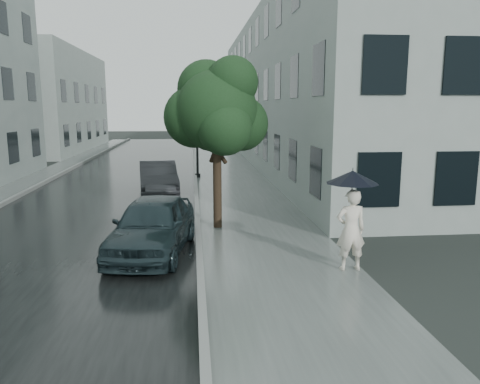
{
  "coord_description": "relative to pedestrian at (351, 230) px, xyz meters",
  "views": [
    {
      "loc": [
        -1.69,
        -10.54,
        3.54
      ],
      "look_at": [
        -0.45,
        1.65,
        1.3
      ],
      "focal_mm": 35.0,
      "sensor_mm": 36.0,
      "label": 1
    }
  ],
  "objects": [
    {
      "name": "car_far",
      "position": [
        -4.81,
        9.48,
        -0.22
      ],
      "size": [
        1.92,
        4.25,
        1.35
      ],
      "primitive_type": "imported",
      "rotation": [
        0.0,
        0.0,
        0.12
      ],
      "color": "#25272B",
      "rests_on": "ground"
    },
    {
      "name": "building_near",
      "position": [
        3.77,
        20.5,
        3.6
      ],
      "size": [
        7.02,
        36.0,
        9.0
      ],
      "color": "gray",
      "rests_on": "ground"
    },
    {
      "name": "street_tree",
      "position": [
        -2.68,
        4.09,
        2.54
      ],
      "size": [
        3.07,
        2.79,
        4.95
      ],
      "color": "#332619",
      "rests_on": "ground"
    },
    {
      "name": "building_far_b",
      "position": [
        -15.47,
        31.0,
        3.1
      ],
      "size": [
        7.02,
        18.0,
        8.0
      ],
      "color": "gray",
      "rests_on": "ground"
    },
    {
      "name": "pedestrian",
      "position": [
        0.0,
        0.0,
        0.0
      ],
      "size": [
        0.66,
        0.44,
        1.79
      ],
      "primitive_type": "imported",
      "rotation": [
        0.0,
        0.0,
        3.16
      ],
      "color": "silver",
      "rests_on": "sidewalk"
    },
    {
      "name": "kerb_near",
      "position": [
        -3.27,
        13.0,
        -0.83
      ],
      "size": [
        0.15,
        60.0,
        0.15
      ],
      "primitive_type": "cube",
      "color": "slate",
      "rests_on": "ground"
    },
    {
      "name": "ground",
      "position": [
        -1.7,
        1.0,
        -0.9
      ],
      "size": [
        120.0,
        120.0,
        0.0
      ],
      "primitive_type": "plane",
      "color": "black",
      "rests_on": "ground"
    },
    {
      "name": "sidewalk_far",
      "position": [
        -11.2,
        13.0,
        -0.9
      ],
      "size": [
        1.7,
        60.0,
        0.01
      ],
      "primitive_type": "cube",
      "color": "#4C5451",
      "rests_on": "ground"
    },
    {
      "name": "asphalt_road",
      "position": [
        -6.78,
        13.0,
        -0.9
      ],
      "size": [
        6.85,
        60.0,
        0.0
      ],
      "primitive_type": "cube",
      "color": "black",
      "rests_on": "ground"
    },
    {
      "name": "car_near",
      "position": [
        -4.39,
        1.65,
        -0.2
      ],
      "size": [
        2.27,
        4.31,
        1.4
      ],
      "primitive_type": "imported",
      "rotation": [
        0.0,
        0.0,
        -0.15
      ],
      "color": "#1A292D",
      "rests_on": "ground"
    },
    {
      "name": "kerb_far",
      "position": [
        -10.27,
        13.0,
        -0.83
      ],
      "size": [
        0.15,
        60.0,
        0.15
      ],
      "primitive_type": "cube",
      "color": "slate",
      "rests_on": "ground"
    },
    {
      "name": "umbrella",
      "position": [
        0.0,
        0.05,
        1.15
      ],
      "size": [
        1.49,
        1.49,
        1.31
      ],
      "rotation": [
        0.0,
        0.0,
        0.42
      ],
      "color": "black",
      "rests_on": "ground"
    },
    {
      "name": "lamp_post",
      "position": [
        -3.3,
        14.06,
        1.99
      ],
      "size": [
        0.85,
        0.34,
        5.06
      ],
      "rotation": [
        0.0,
        0.0,
        0.08
      ],
      "color": "black",
      "rests_on": "ground"
    },
    {
      "name": "sidewalk",
      "position": [
        -1.45,
        13.0,
        -0.9
      ],
      "size": [
        3.5,
        60.0,
        0.01
      ],
      "primitive_type": "cube",
      "color": "slate",
      "rests_on": "ground"
    }
  ]
}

